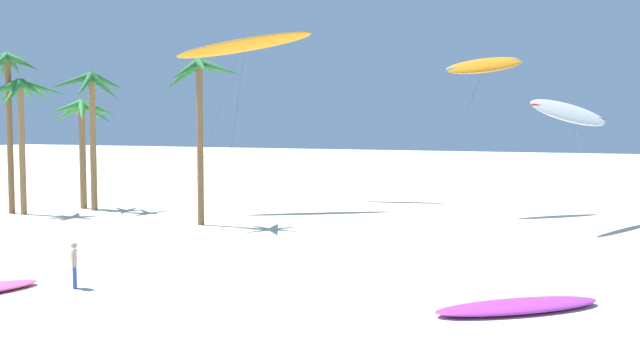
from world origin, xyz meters
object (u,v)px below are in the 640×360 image
Objects in this scene: grounded_kite_1 at (518,306)px; person_foreground_walker at (74,263)px; palm_tree_2 at (92,99)px; flying_kite_4 at (570,113)px; palm_tree_3 at (83,120)px; palm_tree_0 at (21,102)px; palm_tree_1 at (8,80)px; flying_kite_1 at (485,65)px; palm_tree_4 at (200,82)px; flying_kite_2 at (245,45)px.

person_foreground_walker is (-14.33, -3.43, 0.72)m from grounded_kite_1.
person_foreground_walker is (15.94, -18.46, -6.34)m from palm_tree_2.
person_foreground_walker is (-12.95, -23.91, -5.34)m from flying_kite_4.
palm_tree_2 is 34.53m from grounded_kite_1.
palm_tree_2 reaches higher than palm_tree_3.
palm_tree_2 is at bearing 56.50° from palm_tree_0.
palm_tree_2 reaches higher than person_foreground_walker.
palm_tree_1 is 6.35× the size of person_foreground_walker.
person_foreground_walker is (-7.24, -27.97, -8.39)m from flying_kite_1.
palm_tree_3 is at bearing 64.57° from palm_tree_1.
palm_tree_0 reaches higher than flying_kite_4.
palm_tree_1 is 13.86m from palm_tree_4.
palm_tree_1 is 0.84× the size of flying_kite_2.
palm_tree_4 is at bearing -16.64° from palm_tree_3.
palm_tree_1 is 14.91m from flying_kite_2.
flying_kite_2 is at bearing 137.59° from grounded_kite_1.
palm_tree_0 reaches higher than person_foreground_walker.
flying_kite_2 reaches higher than flying_kite_4.
palm_tree_1 is 29.69m from flying_kite_1.
palm_tree_3 is 0.60× the size of flying_kite_2.
grounded_kite_1 is 14.76m from person_foreground_walker.
palm_tree_4 is (10.42, -2.94, 0.69)m from palm_tree_2.
palm_tree_2 is 1.77× the size of grounded_kite_1.
flying_kite_4 is (31.29, 9.07, -0.75)m from palm_tree_0.
flying_kite_4 is at bearing 10.68° from palm_tree_2.
flying_kite_2 is 26.13m from person_foreground_walker.
palm_tree_4 reaches higher than palm_tree_0.
grounded_kite_1 is (7.10, -24.54, -9.11)m from flying_kite_1.
flying_kite_1 reaches higher than person_foreground_walker.
palm_tree_2 is at bearing -152.01° from flying_kite_2.
palm_tree_3 is (1.02, 4.22, -1.07)m from palm_tree_0.
palm_tree_0 is at bearing -123.50° from palm_tree_2.
person_foreground_walker is (5.51, -15.53, -7.03)m from palm_tree_4.
grounded_kite_1 is (1.38, -20.48, -6.06)m from flying_kite_4.
flying_kite_4 is 21.40m from grounded_kite_1.
flying_kite_1 is 15.31m from flying_kite_2.
person_foreground_walker is (19.35, -14.79, -7.48)m from palm_tree_1.
palm_tree_1 is 5.15m from palm_tree_2.
palm_tree_3 is 12.48m from palm_tree_4.
palm_tree_4 reaches higher than flying_kite_4.
palm_tree_3 is 1.43× the size of grounded_kite_1.
person_foreground_walker is at bearing -38.98° from palm_tree_0.
grounded_kite_1 is at bearing -18.63° from palm_tree_1.
flying_kite_1 is at bearing 22.31° from palm_tree_2.
flying_kite_1 reaches higher than palm_tree_3.
palm_tree_4 is 0.77× the size of flying_kite_2.
palm_tree_3 is 35.76m from grounded_kite_1.
flying_kite_2 is 31.02m from grounded_kite_1.
flying_kite_2 is 2.38× the size of grounded_kite_1.
flying_kite_4 is (30.27, 4.86, 0.32)m from palm_tree_3.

